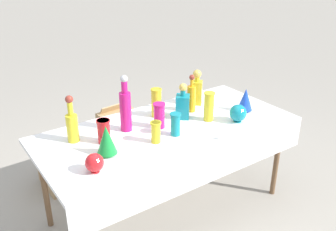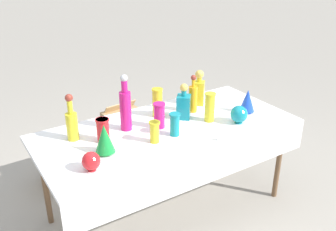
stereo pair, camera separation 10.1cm
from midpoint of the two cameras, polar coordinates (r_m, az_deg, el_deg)
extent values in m
plane|color=#A0998C|center=(3.25, -0.92, -13.90)|extent=(40.00, 40.00, 0.00)
cube|color=white|center=(2.85, -1.02, -2.11)|extent=(1.97, 0.91, 0.03)
cube|color=white|center=(2.58, 4.75, -8.07)|extent=(1.97, 0.01, 0.25)
cylinder|color=brown|center=(3.33, 15.41, -6.25)|extent=(0.04, 0.04, 0.73)
cylinder|color=brown|center=(3.03, -19.23, -10.22)|extent=(0.04, 0.04, 0.73)
cylinder|color=brown|center=(3.76, 7.25, -1.78)|extent=(0.04, 0.04, 0.73)
cylinder|color=#C61972|center=(2.77, -7.52, 0.56)|extent=(0.08, 0.08, 0.30)
cylinder|color=#C61972|center=(2.69, -7.74, 4.31)|extent=(0.05, 0.05, 0.09)
sphere|color=#B2B2B7|center=(2.67, -7.82, 5.54)|extent=(0.06, 0.06, 0.06)
cylinder|color=yellow|center=(2.70, -15.39, -1.91)|extent=(0.08, 0.08, 0.20)
cylinder|color=yellow|center=(2.64, -15.75, 1.02)|extent=(0.04, 0.04, 0.10)
sphere|color=maroon|center=(2.61, -15.92, 2.37)|extent=(0.05, 0.05, 0.05)
cylinder|color=orange|center=(3.08, 2.64, 2.55)|extent=(0.07, 0.07, 0.22)
cylinder|color=orange|center=(3.03, 2.69, 5.01)|extent=(0.03, 0.03, 0.06)
sphere|color=maroon|center=(3.02, 2.70, 5.82)|extent=(0.04, 0.04, 0.04)
cube|color=yellow|center=(3.23, 3.48, 3.50)|extent=(0.13, 0.13, 0.21)
cylinder|color=yellow|center=(3.19, 3.54, 5.58)|extent=(0.04, 0.04, 0.04)
sphere|color=gold|center=(3.18, 3.56, 6.33)|extent=(0.07, 0.07, 0.07)
cube|color=teal|center=(2.96, 1.28, 1.34)|extent=(0.15, 0.15, 0.19)
cylinder|color=teal|center=(2.92, 1.30, 3.50)|extent=(0.04, 0.04, 0.05)
sphere|color=gold|center=(2.90, 1.31, 4.30)|extent=(0.06, 0.06, 0.06)
cylinder|color=red|center=(2.64, -10.84, -2.41)|extent=(0.09, 0.09, 0.17)
cylinder|color=red|center=(2.61, -10.98, -0.84)|extent=(0.10, 0.10, 0.01)
cylinder|color=yellow|center=(2.98, -2.76, 1.94)|extent=(0.08, 0.08, 0.23)
cylinder|color=yellow|center=(2.94, -2.80, 3.94)|extent=(0.09, 0.09, 0.01)
cylinder|color=#C61972|center=(2.80, -2.38, -0.02)|extent=(0.08, 0.08, 0.20)
cylinder|color=#C61972|center=(2.77, -2.41, 1.70)|extent=(0.09, 0.09, 0.01)
cylinder|color=yellow|center=(2.92, 5.27, 1.36)|extent=(0.08, 0.08, 0.23)
cylinder|color=yellow|center=(2.88, 5.36, 3.37)|extent=(0.09, 0.09, 0.01)
cylinder|color=teal|center=(2.70, 0.07, -1.37)|extent=(0.07, 0.07, 0.17)
cylinder|color=teal|center=(2.66, 0.07, 0.17)|extent=(0.08, 0.08, 0.01)
cylinder|color=yellow|center=(2.60, -2.98, -2.57)|extent=(0.06, 0.06, 0.16)
cylinder|color=yellow|center=(2.57, -3.02, -1.14)|extent=(0.08, 0.08, 0.01)
cylinder|color=#198C38|center=(2.53, -10.34, -5.69)|extent=(0.06, 0.06, 0.01)
cone|color=#198C38|center=(2.48, -10.52, -3.63)|extent=(0.13, 0.13, 0.19)
cylinder|color=blue|center=(3.18, 10.66, 0.82)|extent=(0.07, 0.07, 0.01)
cone|color=blue|center=(3.14, 10.80, 2.43)|extent=(0.13, 0.13, 0.18)
cylinder|color=teal|center=(2.97, 9.57, -0.86)|extent=(0.06, 0.06, 0.01)
sphere|color=teal|center=(2.94, 9.66, 0.38)|extent=(0.13, 0.13, 0.13)
cylinder|color=red|center=(2.36, -12.24, -8.31)|extent=(0.05, 0.05, 0.01)
sphere|color=red|center=(2.33, -12.37, -7.03)|extent=(0.12, 0.12, 0.12)
cube|color=white|center=(2.69, 6.99, -3.26)|extent=(0.05, 0.02, 0.04)
cube|color=tan|center=(3.60, -15.67, -7.00)|extent=(0.49, 0.40, 0.39)
cube|color=tan|center=(3.58, -16.73, -2.98)|extent=(0.43, 0.08, 0.09)
cube|color=tan|center=(4.12, -7.82, -2.11)|extent=(0.44, 0.40, 0.37)
cube|color=tan|center=(4.12, -8.70, 1.26)|extent=(0.37, 0.10, 0.09)
camera|label=1|loc=(0.05, -91.04, -0.48)|focal=40.00mm
camera|label=2|loc=(0.05, 88.96, 0.48)|focal=40.00mm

